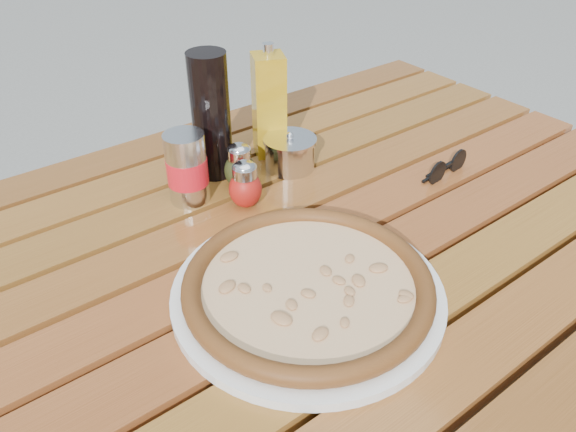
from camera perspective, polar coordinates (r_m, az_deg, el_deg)
table at (r=0.90m, az=0.78°, el=-6.11°), size 1.40×0.90×0.75m
plate at (r=0.75m, az=2.01°, el=-7.81°), size 0.45×0.45×0.01m
pizza at (r=0.74m, az=2.04°, el=-6.92°), size 0.35×0.35×0.03m
pepper_shaker at (r=0.91m, az=-4.37°, el=3.18°), size 0.07×0.07×0.08m
oregano_shaker at (r=0.96m, az=-4.92°, el=5.05°), size 0.06×0.06×0.08m
dark_bottle at (r=0.97m, az=-7.83°, el=10.01°), size 0.08×0.08×0.22m
soda_can at (r=0.92m, az=-10.21°, el=4.77°), size 0.08×0.08×0.12m
olive_oil_cruet at (r=1.04m, az=-1.94°, el=11.17°), size 0.07×0.07×0.21m
parmesan_tin at (r=1.02m, az=0.19°, el=6.46°), size 0.10×0.10×0.07m
sunglasses at (r=1.04m, az=15.80°, el=4.76°), size 0.11×0.03×0.04m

